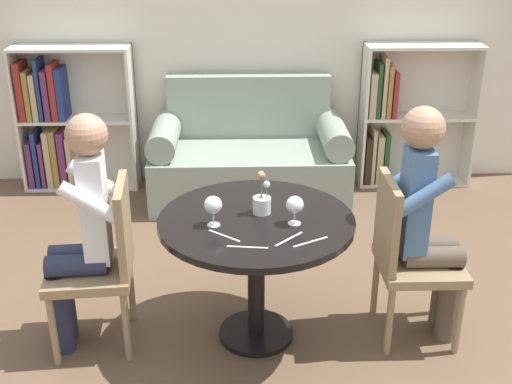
{
  "coord_description": "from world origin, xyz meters",
  "views": [
    {
      "loc": [
        -0.08,
        -2.87,
        2.11
      ],
      "look_at": [
        0.0,
        0.05,
        0.83
      ],
      "focal_mm": 45.0,
      "sensor_mm": 36.0,
      "label": 1
    }
  ],
  "objects": [
    {
      "name": "person_right",
      "position": [
        0.86,
        0.0,
        0.68
      ],
      "size": [
        0.42,
        0.34,
        1.27
      ],
      "rotation": [
        0.0,
        0.0,
        1.57
      ],
      "color": "brown",
      "rests_on": "ground_plane"
    },
    {
      "name": "couch",
      "position": [
        0.0,
        1.87,
        0.31
      ],
      "size": [
        1.52,
        0.8,
        0.92
      ],
      "color": "gray",
      "rests_on": "ground_plane"
    },
    {
      "name": "bookshelf_left",
      "position": [
        -1.5,
        2.13,
        0.55
      ],
      "size": [
        0.92,
        0.28,
        1.16
      ],
      "color": "silver",
      "rests_on": "ground_plane"
    },
    {
      "name": "chair_right",
      "position": [
        0.78,
        0.0,
        0.49
      ],
      "size": [
        0.42,
        0.42,
        0.9
      ],
      "rotation": [
        0.0,
        0.0,
        1.57
      ],
      "color": "#937A56",
      "rests_on": "ground_plane"
    },
    {
      "name": "bookshelf_right",
      "position": [
        1.25,
        2.14,
        0.56
      ],
      "size": [
        0.92,
        0.28,
        1.16
      ],
      "color": "silver",
      "rests_on": "ground_plane"
    },
    {
      "name": "wine_glass_right",
      "position": [
        0.18,
        -0.07,
        0.8
      ],
      "size": [
        0.09,
        0.09,
        0.15
      ],
      "color": "white",
      "rests_on": "round_table"
    },
    {
      "name": "wine_glass_left",
      "position": [
        -0.21,
        -0.07,
        0.81
      ],
      "size": [
        0.09,
        0.09,
        0.15
      ],
      "color": "white",
      "rests_on": "round_table"
    },
    {
      "name": "fork_right_setting",
      "position": [
        0.15,
        -0.23,
        0.71
      ],
      "size": [
        0.14,
        0.14,
        0.0
      ],
      "color": "silver",
      "rests_on": "round_table"
    },
    {
      "name": "ground_plane",
      "position": [
        0.0,
        0.0,
        0.0
      ],
      "size": [
        16.0,
        16.0,
        0.0
      ],
      "primitive_type": "plane",
      "color": "brown"
    },
    {
      "name": "back_wall",
      "position": [
        0.0,
        2.3,
        1.35
      ],
      "size": [
        5.2,
        0.05,
        2.7
      ],
      "color": "silver",
      "rests_on": "ground_plane"
    },
    {
      "name": "person_left",
      "position": [
        -0.87,
        -0.03,
        0.67
      ],
      "size": [
        0.44,
        0.36,
        1.26
      ],
      "rotation": [
        0.0,
        0.0,
        -1.49
      ],
      "color": "#282D47",
      "rests_on": "ground_plane"
    },
    {
      "name": "flower_vase",
      "position": [
        0.03,
        0.06,
        0.78
      ],
      "size": [
        0.09,
        0.09,
        0.23
      ],
      "color": "silver",
      "rests_on": "round_table"
    },
    {
      "name": "chair_left",
      "position": [
        -0.78,
        -0.01,
        0.49
      ],
      "size": [
        0.45,
        0.45,
        0.9
      ],
      "rotation": [
        0.0,
        0.0,
        -1.49
      ],
      "color": "#937A56",
      "rests_on": "ground_plane"
    },
    {
      "name": "fork_left_setting",
      "position": [
        0.24,
        -0.26,
        0.71
      ],
      "size": [
        0.17,
        0.1,
        0.0
      ],
      "color": "silver",
      "rests_on": "round_table"
    },
    {
      "name": "knife_right_setting",
      "position": [
        -0.16,
        -0.19,
        0.71
      ],
      "size": [
        0.15,
        0.13,
        0.0
      ],
      "color": "silver",
      "rests_on": "round_table"
    },
    {
      "name": "knife_left_setting",
      "position": [
        -0.05,
        -0.3,
        0.71
      ],
      "size": [
        0.19,
        0.03,
        0.0
      ],
      "color": "silver",
      "rests_on": "round_table"
    },
    {
      "name": "round_table",
      "position": [
        0.0,
        0.0,
        0.58
      ],
      "size": [
        0.99,
        0.99,
        0.71
      ],
      "color": "black",
      "rests_on": "ground_plane"
    }
  ]
}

